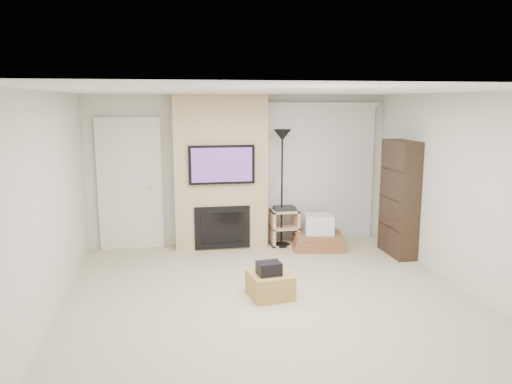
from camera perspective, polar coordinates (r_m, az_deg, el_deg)
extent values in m
cube|color=#BEAF8E|center=(6.10, 2.04, -12.73)|extent=(5.00, 5.50, 0.00)
cube|color=white|center=(5.61, 2.21, 11.47)|extent=(5.00, 5.50, 0.00)
cube|color=beige|center=(8.40, -1.87, 2.54)|extent=(5.00, 0.00, 2.50)
cube|color=beige|center=(3.19, 12.86, -10.82)|extent=(5.00, 0.00, 2.50)
cube|color=beige|center=(5.75, -23.05, -1.92)|extent=(0.00, 5.50, 2.50)
cube|color=beige|center=(6.71, 23.47, -0.29)|extent=(0.00, 5.50, 2.50)
cube|color=silver|center=(6.48, 4.19, 11.27)|extent=(0.35, 0.18, 0.01)
cube|color=#AC8843|center=(6.27, 1.62, -10.57)|extent=(0.56, 0.56, 0.30)
cube|color=black|center=(6.15, 1.49, -8.73)|extent=(0.31, 0.25, 0.16)
cube|color=tan|center=(8.16, -4.10, 2.29)|extent=(1.50, 0.40, 2.50)
cube|color=black|center=(7.91, -3.94, 3.14)|extent=(1.05, 0.06, 0.62)
cube|color=#492760|center=(7.87, -3.91, 3.10)|extent=(0.96, 0.00, 0.54)
cube|color=black|center=(8.12, -3.86, -4.07)|extent=(0.90, 0.04, 0.70)
cube|color=black|center=(8.10, -3.85, -4.11)|extent=(0.70, 0.02, 0.50)
cube|color=silver|center=(8.32, -14.19, 0.90)|extent=(1.02, 0.08, 2.14)
cube|color=beige|center=(8.34, -14.17, 0.61)|extent=(0.90, 0.05, 2.05)
cylinder|color=silver|center=(8.27, -11.84, 0.46)|extent=(0.07, 0.06, 0.07)
cube|color=silver|center=(8.57, 7.58, 9.86)|extent=(1.98, 0.10, 0.08)
cube|color=silver|center=(8.67, 7.38, 2.01)|extent=(1.90, 0.03, 2.29)
cylinder|color=black|center=(8.41, 2.91, -6.06)|extent=(0.29, 0.29, 0.03)
cylinder|color=black|center=(8.20, 2.97, 0.05)|extent=(0.03, 0.03, 1.81)
cone|color=black|center=(8.09, 3.03, 6.52)|extent=(0.29, 0.29, 0.19)
cube|color=#E4B88C|center=(8.37, 1.88, -4.12)|extent=(0.04, 0.38, 0.60)
cube|color=#E4B88C|center=(8.46, 4.60, -3.99)|extent=(0.04, 0.38, 0.60)
cube|color=#E4B88C|center=(8.49, 3.23, -5.92)|extent=(0.45, 0.38, 0.03)
cube|color=#E4B88C|center=(8.41, 3.24, -4.05)|extent=(0.45, 0.38, 0.03)
cube|color=#E4B88C|center=(8.34, 3.26, -2.16)|extent=(0.45, 0.38, 0.03)
cube|color=black|center=(8.34, 3.27, -1.86)|extent=(0.35, 0.25, 0.06)
cube|color=brown|center=(8.34, 7.12, -6.06)|extent=(0.93, 0.76, 0.09)
cube|color=brown|center=(8.31, 7.13, -5.49)|extent=(0.88, 0.71, 0.08)
cube|color=brown|center=(8.29, 7.15, -4.95)|extent=(0.83, 0.67, 0.08)
cube|color=silver|center=(8.24, 7.18, -3.65)|extent=(0.52, 0.48, 0.31)
cube|color=black|center=(8.06, 16.06, -0.71)|extent=(0.30, 0.80, 1.80)
cube|color=black|center=(8.15, 15.78, -3.82)|extent=(0.26, 0.72, 0.02)
cube|color=black|center=(8.06, 15.93, -0.71)|extent=(0.26, 0.72, 0.02)
cube|color=black|center=(7.98, 16.09, 2.46)|extent=(0.26, 0.72, 0.02)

